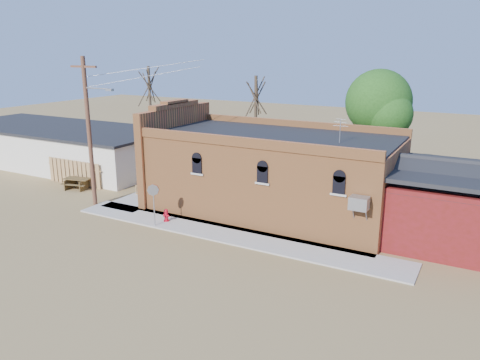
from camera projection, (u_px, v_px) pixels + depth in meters
The scene contains 15 objects.
ground at pixel (193, 235), 24.37m from camera, with size 120.00×120.00×0.00m, color olive.
sidewalk_south at pixel (227, 234), 24.43m from camera, with size 19.00×2.20×0.08m, color #9E9991.
sidewalk_west at pixel (167, 189), 32.35m from camera, with size 2.60×10.00×0.08m, color #9E9991.
brick_bar at pixel (268, 172), 27.63m from camera, with size 16.40×7.97×6.30m.
red_shed at pixel (448, 198), 23.09m from camera, with size 5.40×6.40×4.30m.
storage_building at pixel (60, 145), 39.51m from camera, with size 20.40×8.40×3.17m.
wood_fence at pixel (74, 173), 33.28m from camera, with size 5.20×0.10×1.80m, color #9A7245, non-canonical shape.
utility_pole at pixel (90, 129), 27.89m from camera, with size 3.12×0.26×9.00m.
tree_bare_near at pixel (256, 96), 35.16m from camera, with size 2.80×2.80×7.65m.
tree_bare_far at pixel (149, 85), 40.99m from camera, with size 2.80×2.80×8.16m.
tree_leafy at pixel (378, 102), 31.42m from camera, with size 4.40×4.40×8.15m.
fire_hydrant at pixel (166, 215), 26.07m from camera, with size 0.39×0.36×0.71m.
stop_sign at pixel (153, 194), 25.05m from camera, with size 0.50×0.47×2.33m.
trash_barrel at pixel (145, 196), 29.25m from camera, with size 0.54×0.54×0.82m, color navy.
picnic_table at pixel (78, 182), 32.44m from camera, with size 2.08×1.73×0.76m.
Camera 1 is at (13.05, -18.75, 9.28)m, focal length 35.00 mm.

